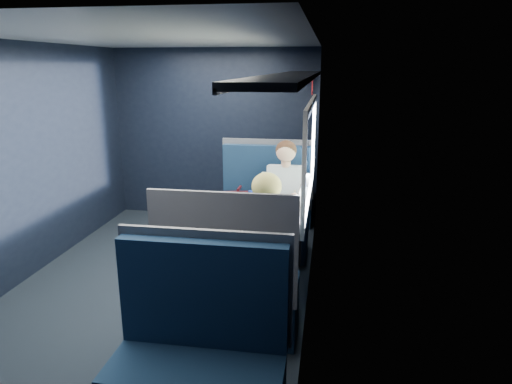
% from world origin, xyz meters
% --- Properties ---
extents(ground, '(2.80, 4.20, 0.01)m').
position_xyz_m(ground, '(0.00, 0.00, -0.01)').
color(ground, black).
extents(room_shell, '(3.00, 4.40, 2.40)m').
position_xyz_m(room_shell, '(0.02, 0.00, 1.48)').
color(room_shell, black).
rests_on(room_shell, ground).
extents(table, '(0.62, 1.00, 0.74)m').
position_xyz_m(table, '(1.03, 0.00, 0.66)').
color(table, '#54565E').
rests_on(table, ground).
extents(seat_bay_near, '(1.04, 0.62, 1.26)m').
position_xyz_m(seat_bay_near, '(0.84, 0.87, 0.42)').
color(seat_bay_near, '#0D203A').
rests_on(seat_bay_near, ground).
extents(seat_bay_far, '(1.04, 0.62, 1.26)m').
position_xyz_m(seat_bay_far, '(0.85, -0.87, 0.41)').
color(seat_bay_far, '#0D203A').
rests_on(seat_bay_far, ground).
extents(seat_row_front, '(1.04, 0.51, 1.16)m').
position_xyz_m(seat_row_front, '(0.85, 1.80, 0.41)').
color(seat_row_front, '#0D203A').
rests_on(seat_row_front, ground).
extents(seat_row_back, '(1.04, 0.51, 1.16)m').
position_xyz_m(seat_row_back, '(0.85, -1.80, 0.41)').
color(seat_row_back, '#0D203A').
rests_on(seat_row_back, ground).
extents(man, '(0.53, 0.56, 1.32)m').
position_xyz_m(man, '(1.10, 0.70, 0.72)').
color(man, black).
rests_on(man, ground).
extents(woman, '(0.53, 0.56, 1.32)m').
position_xyz_m(woman, '(1.10, -0.71, 0.73)').
color(woman, black).
rests_on(woman, ground).
extents(papers, '(0.56, 0.79, 0.01)m').
position_xyz_m(papers, '(1.09, -0.11, 0.74)').
color(papers, white).
rests_on(papers, table).
extents(laptop, '(0.25, 0.33, 0.24)m').
position_xyz_m(laptop, '(1.26, 0.08, 0.81)').
color(laptop, silver).
rests_on(laptop, table).
extents(bottle_small, '(0.07, 0.07, 0.23)m').
position_xyz_m(bottle_small, '(1.32, 0.31, 0.84)').
color(bottle_small, silver).
rests_on(bottle_small, table).
extents(cup, '(0.08, 0.08, 0.10)m').
position_xyz_m(cup, '(1.31, 0.44, 0.79)').
color(cup, white).
rests_on(cup, table).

